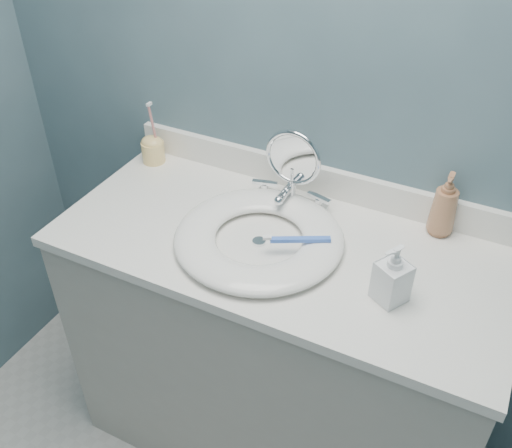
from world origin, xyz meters
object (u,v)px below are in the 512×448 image
Objects in this scene: soap_bottle_amber at (445,204)px; toothbrush_holder at (153,148)px; soap_bottle_clear at (393,274)px; makeup_mirror at (293,167)px.

toothbrush_holder reaches higher than soap_bottle_amber.
soap_bottle_amber is 0.31m from soap_bottle_clear.
makeup_mirror is at bearing -169.86° from soap_bottle_amber.
soap_bottle_clear is 0.90m from toothbrush_holder.
makeup_mirror is at bearing -3.79° from toothbrush_holder.
soap_bottle_clear is (0.36, -0.24, -0.06)m from makeup_mirror.
makeup_mirror is 0.51m from toothbrush_holder.
soap_bottle_clear is at bearing -30.96° from makeup_mirror.
makeup_mirror is at bearing 176.37° from soap_bottle_clear.
soap_bottle_clear is (-0.05, -0.31, -0.02)m from soap_bottle_amber.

